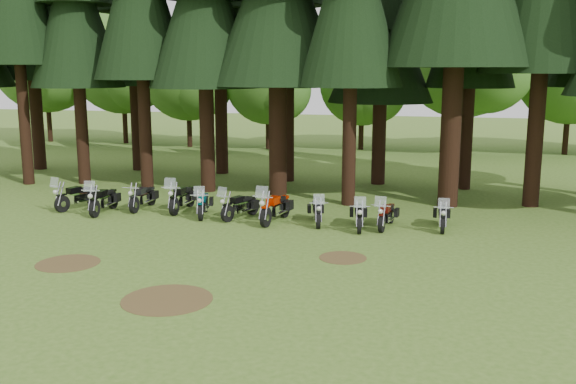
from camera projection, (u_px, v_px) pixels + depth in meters
The scene contains 22 objects.
ground at pixel (193, 252), 19.42m from camera, with size 120.00×120.00×0.00m, color #41671D.
pine_back_4 at pixel (382, 7), 29.48m from camera, with size 4.94×4.94×13.78m.
decid_0 at pixel (48, 63), 47.77m from camera, with size 8.00×7.78×10.00m.
decid_1 at pixel (125, 64), 46.76m from camera, with size 7.91×7.69×9.88m.
decid_2 at pixel (191, 77), 44.62m from camera, with size 6.72×6.53×8.40m.
decid_3 at pixel (271, 83), 43.63m from camera, with size 6.12×5.95×7.65m.
decid_4 at pixel (366, 86), 43.25m from camera, with size 5.93×5.76×7.41m.
decid_5 at pixel (470, 57), 40.67m from camera, with size 8.45×8.21×10.56m.
dirt_patch_0 at pixel (68, 263), 18.26m from camera, with size 1.80×1.80×0.01m, color #4C3D1E.
dirt_patch_1 at pixel (343, 258), 18.79m from camera, with size 1.40×1.40×0.01m, color #4C3D1E.
dirt_patch_2 at pixel (167, 300), 15.37m from camera, with size 2.20×2.20×0.01m, color #4C3D1E.
motorcycle_0 at pixel (78, 197), 25.35m from camera, with size 0.94×2.21×1.41m.
motorcycle_1 at pixel (104, 201), 24.59m from camera, with size 0.50×2.29×1.44m.
motorcycle_2 at pixel (143, 198), 25.29m from camera, with size 0.31×2.16×0.88m.
motorcycle_3 at pixel (182, 198), 24.94m from camera, with size 0.45×2.37×1.49m.
motorcycle_4 at pixel (203, 205), 24.05m from camera, with size 0.79×2.11×1.33m.
motorcycle_5 at pixel (240, 207), 23.71m from camera, with size 1.00×2.07×1.33m.
motorcycle_6 at pixel (275, 208), 23.10m from camera, with size 0.66×2.42×1.52m.
motorcycle_7 at pixel (317, 212), 22.87m from camera, with size 0.81×2.00×1.27m.
motorcycle_8 at pixel (359, 216), 22.18m from camera, with size 0.62×2.11×1.33m.
motorcycle_9 at pixel (386, 216), 22.30m from camera, with size 0.52×2.07×1.30m.
motorcycle_10 at pixel (442, 217), 22.15m from camera, with size 0.40×2.03×1.27m.
Camera 1 is at (7.47, -17.42, 5.43)m, focal length 40.00 mm.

